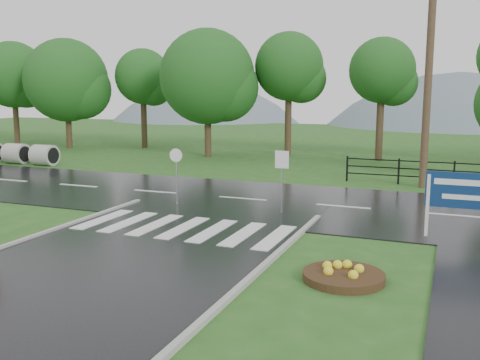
% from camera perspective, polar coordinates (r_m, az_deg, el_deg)
% --- Properties ---
extents(ground, '(120.00, 120.00, 0.00)m').
position_cam_1_polar(ground, '(12.79, -16.74, -10.36)').
color(ground, '#27571D').
rests_on(ground, ground).
extents(main_road, '(90.00, 8.00, 0.04)m').
position_cam_1_polar(main_road, '(21.22, 0.28, -2.11)').
color(main_road, black).
rests_on(main_road, ground).
extents(crosswalk, '(6.50, 2.80, 0.02)m').
position_cam_1_polar(crosswalk, '(16.77, -6.05, -5.07)').
color(crosswalk, silver).
rests_on(crosswalk, ground).
extents(fence_west, '(9.58, 0.08, 1.20)m').
position_cam_1_polar(fence_west, '(25.57, 21.88, 0.83)').
color(fence_west, black).
rests_on(fence_west, ground).
extents(hills, '(102.00, 48.00, 48.00)m').
position_cam_1_polar(hills, '(77.03, 18.12, -5.93)').
color(hills, slate).
rests_on(hills, ground).
extents(treeline, '(83.20, 5.20, 10.00)m').
position_cam_1_polar(treeline, '(34.25, 10.51, 2.15)').
color(treeline, '#195119').
rests_on(treeline, ground).
extents(culvert_pipes, '(5.50, 1.20, 1.20)m').
position_cam_1_polar(culvert_pipes, '(34.43, -22.75, 2.62)').
color(culvert_pipes, '#9E9B93').
rests_on(culvert_pipes, ground).
extents(estate_billboard, '(2.26, 0.10, 1.98)m').
position_cam_1_polar(estate_billboard, '(16.46, 23.05, -1.42)').
color(estate_billboard, silver).
rests_on(estate_billboard, ground).
extents(flower_bed, '(1.86, 1.86, 0.37)m').
position_cam_1_polar(flower_bed, '(12.52, 11.00, -9.88)').
color(flower_bed, '#332111').
rests_on(flower_bed, ground).
extents(reg_sign_small, '(0.50, 0.06, 2.23)m').
position_cam_1_polar(reg_sign_small, '(18.50, 4.49, 1.10)').
color(reg_sign_small, '#939399').
rests_on(reg_sign_small, ground).
extents(reg_sign_round, '(0.50, 0.08, 2.16)m').
position_cam_1_polar(reg_sign_round, '(20.05, -6.81, 1.13)').
color(reg_sign_round, '#939399').
rests_on(reg_sign_round, ground).
extents(utility_pole_east, '(1.72, 0.60, 9.87)m').
position_cam_1_polar(utility_pole_east, '(24.87, 19.48, 10.69)').
color(utility_pole_east, '#473523').
rests_on(utility_pole_east, ground).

